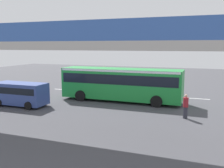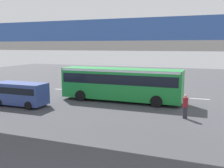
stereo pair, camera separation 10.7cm
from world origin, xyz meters
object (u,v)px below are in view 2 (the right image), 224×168
city_bus (121,82)px  traffic_sign (103,75)px  pedestrian (185,107)px  parked_van (20,93)px

city_bus → traffic_sign: (3.96, -5.12, 0.01)m
pedestrian → city_bus: bearing=-31.8°
pedestrian → traffic_sign: 13.72m
parked_van → pedestrian: size_ratio=2.68×
city_bus → parked_van: (7.75, 4.89, -0.70)m
parked_van → traffic_sign: bearing=-110.8°
parked_van → pedestrian: parked_van is taller
city_bus → parked_van: size_ratio=2.40×
traffic_sign → pedestrian: bearing=138.7°
traffic_sign → parked_van: bearing=69.2°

